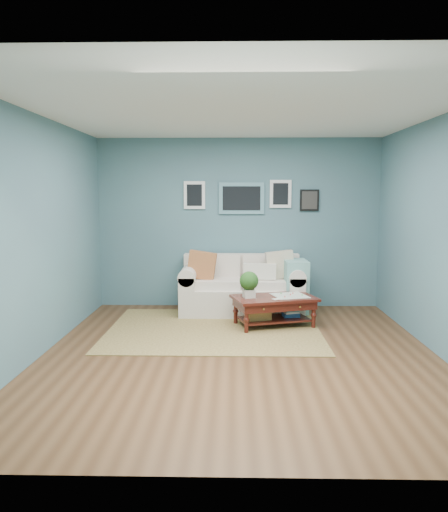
{
  "coord_description": "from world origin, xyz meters",
  "views": [
    {
      "loc": [
        -0.06,
        -5.52,
        1.82
      ],
      "look_at": [
        -0.2,
        1.0,
        1.01
      ],
      "focal_mm": 35.0,
      "sensor_mm": 36.0,
      "label": 1
    }
  ],
  "objects": [
    {
      "name": "area_rug",
      "position": [
        -0.33,
        1.03,
        0.01
      ],
      "size": [
        2.82,
        2.26,
        0.01
      ],
      "primitive_type": "cube",
      "color": "brown",
      "rests_on": "ground"
    },
    {
      "name": "loveseat",
      "position": [
        0.13,
        2.03,
        0.4
      ],
      "size": [
        1.91,
        0.87,
        0.98
      ],
      "color": "silver",
      "rests_on": "ground"
    },
    {
      "name": "room_shell",
      "position": [
        0.0,
        0.06,
        1.36
      ],
      "size": [
        5.0,
        5.02,
        2.7
      ],
      "color": "brown",
      "rests_on": "ground"
    },
    {
      "name": "coffee_table",
      "position": [
        0.43,
        1.22,
        0.34
      ],
      "size": [
        1.24,
        0.93,
        0.77
      ],
      "rotation": [
        0.0,
        0.0,
        0.29
      ],
      "color": "#39160D",
      "rests_on": "ground"
    }
  ]
}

